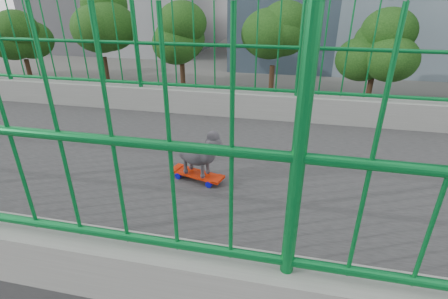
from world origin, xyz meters
name	(u,v)px	position (x,y,z in m)	size (l,w,h in m)	color
road	(179,159)	(-13.00, 0.00, 0.01)	(18.00, 90.00, 0.02)	black
street_trees	(239,42)	(-26.03, 1.06, 4.72)	(5.30, 60.40, 7.26)	black
skateboard	(197,175)	(0.25, 5.24, 7.05)	(0.25, 0.48, 0.06)	red
poodle	(199,152)	(0.26, 5.27, 7.26)	(0.25, 0.43, 0.37)	#322F35
car_1	(164,183)	(-9.20, 0.71, 0.81)	(1.71, 4.89, 1.61)	black
car_2	(31,138)	(-12.40, -8.94, 0.71)	(2.36, 5.13, 1.43)	gray
car_3	(311,140)	(-15.60, 7.24, 0.75)	(2.10, 5.17, 1.50)	gray
car_4	(340,123)	(-18.80, 9.12, 0.76)	(1.79, 4.44, 1.51)	#B31407
car_5	(420,274)	(-6.00, 10.25, 0.65)	(1.37, 3.94, 1.30)	silver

